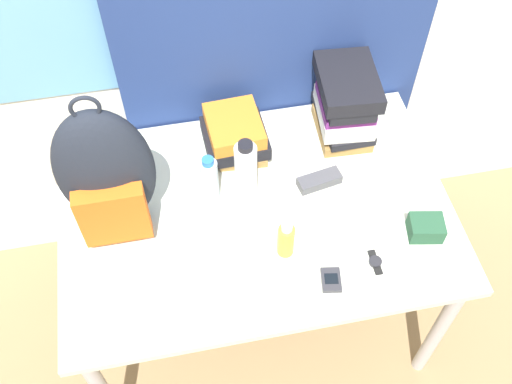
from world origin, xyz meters
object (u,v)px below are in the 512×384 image
object	(u,v)px
wristwatch	(375,262)
sports_bottle	(246,175)
sunscreen_bottle	(286,240)
book_stack_left	(236,134)
sunglasses_case	(319,180)
camera_pouch	(426,228)
backpack	(106,175)
book_stack_center	(345,104)
water_bottle	(210,180)
cell_phone	(331,280)

from	to	relation	value
wristwatch	sports_bottle	bearing A→B (deg)	138.51
sports_bottle	sunscreen_bottle	bearing A→B (deg)	-68.60
book_stack_left	sunglasses_case	xyz separation A→B (m)	(0.25, -0.22, -0.05)
book_stack_left	camera_pouch	xyz separation A→B (m)	(0.53, -0.48, -0.04)
backpack	sunscreen_bottle	distance (m)	0.58
book_stack_center	sunglasses_case	size ratio (longest dim) A/B	1.83
backpack	sunscreen_bottle	bearing A→B (deg)	-23.61
water_bottle	camera_pouch	size ratio (longest dim) A/B	1.65
sunglasses_case	book_stack_center	bearing A→B (deg)	57.74
backpack	book_stack_left	world-z (taller)	backpack
book_stack_left	cell_phone	distance (m)	0.62
sports_bottle	book_stack_left	bearing A→B (deg)	88.23
sunscreen_bottle	cell_phone	distance (m)	0.18
water_bottle	sports_bottle	bearing A→B (deg)	-19.11
book_stack_left	sports_bottle	size ratio (longest dim) A/B	0.83
sports_bottle	wristwatch	size ratio (longest dim) A/B	3.30
backpack	book_stack_center	bearing A→B (deg)	16.54
water_bottle	camera_pouch	world-z (taller)	water_bottle
water_bottle	wristwatch	distance (m)	0.59
backpack	sports_bottle	distance (m)	0.43
camera_pouch	backpack	bearing A→B (deg)	165.82
sports_bottle	sunglasses_case	bearing A→B (deg)	5.30
camera_pouch	wristwatch	world-z (taller)	camera_pouch
water_bottle	wristwatch	world-z (taller)	water_bottle
sports_bottle	sunscreen_bottle	xyz separation A→B (m)	(0.08, -0.22, -0.07)
backpack	sports_bottle	xyz separation A→B (m)	(0.42, -0.01, -0.10)
book_stack_left	wristwatch	bearing A→B (deg)	-58.12
backpack	sunglasses_case	xyz separation A→B (m)	(0.68, 0.02, -0.22)
book_stack_left	sunscreen_bottle	bearing A→B (deg)	-80.47
cell_phone	wristwatch	world-z (taller)	cell_phone
backpack	book_stack_center	xyz separation A→B (m)	(0.82, 0.24, -0.10)
backpack	cell_phone	size ratio (longest dim) A/B	6.24
backpack	book_stack_left	bearing A→B (deg)	29.00
sunscreen_bottle	sunglasses_case	distance (m)	0.30
sports_bottle	book_stack_center	bearing A→B (deg)	31.88
sunscreen_bottle	cell_phone	xyz separation A→B (m)	(0.11, -0.13, -0.06)
sports_bottle	cell_phone	world-z (taller)	sports_bottle
book_stack_left	backpack	bearing A→B (deg)	-151.00
book_stack_left	water_bottle	bearing A→B (deg)	-120.84
book_stack_center	water_bottle	size ratio (longest dim) A/B	1.43
sunscreen_bottle	cell_phone	bearing A→B (deg)	-49.25
water_bottle	cell_phone	size ratio (longest dim) A/B	2.26
book_stack_left	sunglasses_case	size ratio (longest dim) A/B	1.55
backpack	sunscreen_bottle	xyz separation A→B (m)	(0.50, -0.22, -0.17)
book_stack_center	wristwatch	size ratio (longest dim) A/B	3.25
book_stack_center	sunscreen_bottle	bearing A→B (deg)	-124.24
sunglasses_case	water_bottle	bearing A→B (deg)	177.62
book_stack_center	sunscreen_bottle	distance (m)	0.57
book_stack_left	water_bottle	xyz separation A→B (m)	(-0.12, -0.20, 0.03)
cell_phone	wristwatch	size ratio (longest dim) A/B	1.00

